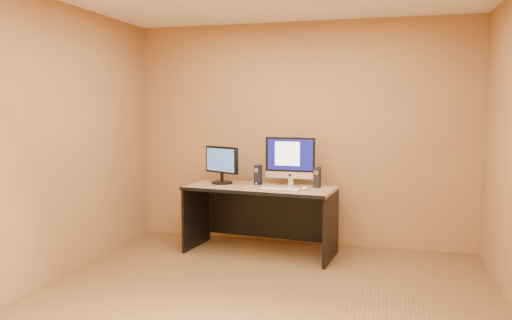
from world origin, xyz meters
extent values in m
plane|color=brown|center=(0.00, 0.00, 0.00)|extent=(4.00, 4.00, 0.00)
cube|color=#B4B4B9|center=(-0.09, 1.24, 0.75)|extent=(0.44, 0.15, 0.02)
ellipsoid|color=white|center=(0.17, 1.32, 0.76)|extent=(0.06, 0.11, 0.04)
cylinder|color=black|center=(0.01, 1.68, 0.75)|extent=(0.09, 0.21, 0.01)
cylinder|color=black|center=(-0.14, 1.69, 0.75)|extent=(0.12, 0.15, 0.01)
camera|label=1|loc=(1.00, -3.81, 1.60)|focal=35.00mm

